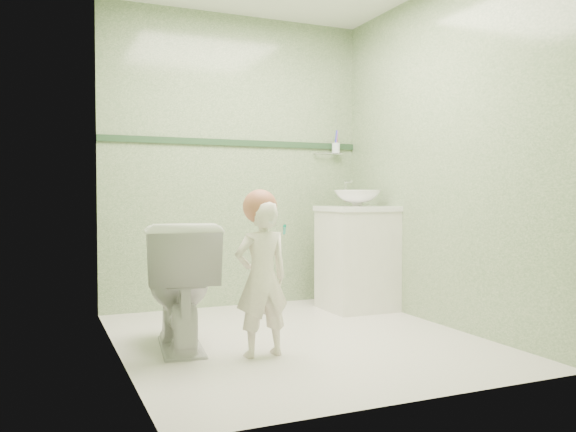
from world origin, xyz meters
name	(u,v)px	position (x,y,z in m)	size (l,w,h in m)	color
ground	(297,339)	(0.00, 0.00, 0.00)	(2.50, 2.50, 0.00)	silver
room_shell	(297,150)	(0.00, 0.00, 1.20)	(2.50, 2.54, 2.40)	gray
trim_stripe	(236,143)	(0.00, 1.24, 1.35)	(2.20, 0.02, 0.05)	#254329
vanity	(357,260)	(0.84, 0.70, 0.40)	(0.52, 0.50, 0.80)	white
counter	(357,209)	(0.84, 0.70, 0.81)	(0.54, 0.52, 0.04)	white
basin	(357,198)	(0.84, 0.70, 0.89)	(0.37, 0.37, 0.13)	white
faucet	(346,188)	(0.84, 0.89, 0.97)	(0.03, 0.13, 0.18)	silver
cup_holder	(335,148)	(0.89, 1.18, 1.33)	(0.26, 0.07, 0.21)	silver
toilet	(179,285)	(-0.74, 0.08, 0.38)	(0.43, 0.75, 0.76)	white
toddler	(262,279)	(-0.35, -0.29, 0.44)	(0.32, 0.21, 0.89)	beige
hair_cap	(260,207)	(-0.35, -0.26, 0.85)	(0.20, 0.20, 0.20)	#A65E43
teal_toothbrush	(283,229)	(-0.27, -0.41, 0.73)	(0.11, 0.13, 0.08)	#078875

